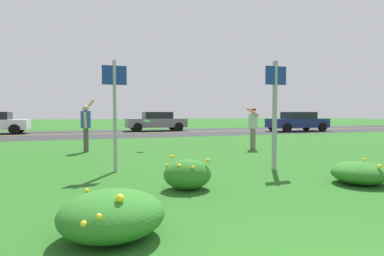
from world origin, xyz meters
TOP-DOWN VIEW (x-y plane):
  - ground_plane at (0.00, 10.08)m, footprint 120.00×120.00m
  - highway_strip at (0.00, 20.17)m, footprint 120.00×8.63m
  - highway_center_stripe at (0.00, 20.17)m, footprint 120.00×0.16m
  - daylily_clump_mid_left at (-0.14, 4.09)m, footprint 0.88×0.73m
  - daylily_clump_near_camera at (3.17, 3.40)m, footprint 1.06×1.03m
  - daylily_clump_front_left at (-1.62, 2.27)m, footprint 1.17×1.09m
  - sign_post_near_path at (-1.23, 6.23)m, footprint 0.56×0.10m
  - sign_post_by_roadside at (2.45, 5.21)m, footprint 0.56×0.10m
  - person_thrower_blue_shirt at (-1.86, 10.33)m, footprint 0.50×0.52m
  - person_catcher_red_cap_gray_shirt at (4.18, 9.21)m, footprint 0.55×0.52m
  - frisbee_pale_blue at (0.29, 10.19)m, footprint 0.28×0.27m
  - car_navy_leftmost at (13.23, 18.23)m, footprint 4.50×2.00m
  - car_gray_center_left at (3.28, 22.11)m, footprint 4.50×2.00m

SIDE VIEW (x-z plane):
  - ground_plane at x=0.00m, z-range 0.00..0.00m
  - highway_strip at x=0.00m, z-range 0.00..0.01m
  - highway_center_stripe at x=0.00m, z-range 0.01..0.01m
  - daylily_clump_near_camera at x=3.17m, z-range -0.02..0.45m
  - daylily_clump_front_left at x=-1.62m, z-range -0.02..0.55m
  - daylily_clump_mid_left at x=-0.14m, z-range -0.02..0.57m
  - car_navy_leftmost at x=13.23m, z-range 0.01..1.46m
  - car_gray_center_left at x=3.28m, z-range 0.01..1.46m
  - person_catcher_red_cap_gray_shirt at x=4.18m, z-range 0.15..1.74m
  - person_thrower_blue_shirt at x=-1.86m, z-range 0.06..1.94m
  - frisbee_pale_blue at x=0.29m, z-range 1.01..1.16m
  - sign_post_near_path at x=-1.23m, z-range 0.27..2.88m
  - sign_post_by_roadside at x=2.45m, z-range 0.28..2.90m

